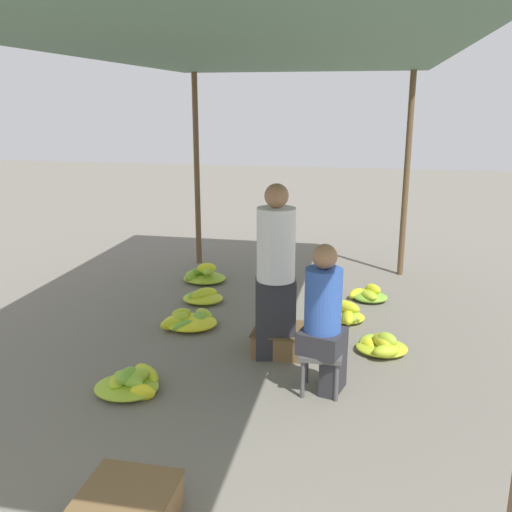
{
  "coord_description": "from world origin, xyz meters",
  "views": [
    {
      "loc": [
        1.02,
        -1.1,
        2.33
      ],
      "look_at": [
        0.0,
        3.88,
        0.95
      ],
      "focal_mm": 40.0,
      "sensor_mm": 36.0,
      "label": 1
    }
  ],
  "objects": [
    {
      "name": "crate_near",
      "position": [
        -0.24,
        1.42,
        0.12
      ],
      "size": [
        0.52,
        0.52,
        0.23
      ],
      "color": "olive",
      "rests_on": "ground"
    },
    {
      "name": "banana_pile_left_1",
      "position": [
        -0.83,
        4.34,
        0.06
      ],
      "size": [
        0.58,
        0.62,
        0.17
      ],
      "color": "#B3CC2C",
      "rests_on": "ground"
    },
    {
      "name": "banana_pile_left_2",
      "position": [
        -0.91,
        5.13,
        0.07
      ],
      "size": [
        0.48,
        0.42,
        0.17
      ],
      "color": "#C7D429",
      "rests_on": "ground"
    },
    {
      "name": "canopy_post_back_right",
      "position": [
        1.46,
        6.77,
        1.36
      ],
      "size": [
        0.08,
        0.08,
        2.72
      ],
      "primitive_type": "cylinder",
      "color": "brown",
      "rests_on": "ground"
    },
    {
      "name": "shopper_walking_mid",
      "position": [
        0.2,
        3.78,
        0.85
      ],
      "size": [
        0.42,
        0.42,
        1.65
      ],
      "color": "#2D2D33",
      "rests_on": "ground"
    },
    {
      "name": "banana_pile_left_3",
      "position": [
        -1.12,
        5.86,
        0.1
      ],
      "size": [
        0.57,
        0.5,
        0.28
      ],
      "color": "#8DBD33",
      "rests_on": "ground"
    },
    {
      "name": "banana_pile_right_1",
      "position": [
        0.83,
        4.81,
        0.08
      ],
      "size": [
        0.42,
        0.46,
        0.23
      ],
      "color": "#B7CD2B",
      "rests_on": "ground"
    },
    {
      "name": "stool",
      "position": [
        0.69,
        3.21,
        0.3
      ],
      "size": [
        0.34,
        0.34,
        0.36
      ],
      "color": "#4C4C4C",
      "rests_on": "ground"
    },
    {
      "name": "banana_pile_right_0",
      "position": [
        1.04,
        5.58,
        0.07
      ],
      "size": [
        0.5,
        0.52,
        0.2
      ],
      "color": "yellow",
      "rests_on": "ground"
    },
    {
      "name": "crate_mid",
      "position": [
        0.22,
        3.92,
        0.12
      ],
      "size": [
        0.5,
        0.5,
        0.24
      ],
      "color": "brown",
      "rests_on": "ground"
    },
    {
      "name": "vendor_seated",
      "position": [
        0.7,
        3.21,
        0.65
      ],
      "size": [
        0.42,
        0.42,
        1.26
      ],
      "color": "#2D2D33",
      "rests_on": "ground"
    },
    {
      "name": "banana_pile_left_0",
      "position": [
        -0.86,
        2.89,
        0.08
      ],
      "size": [
        0.56,
        0.61,
        0.23
      ],
      "color": "#88BB34",
      "rests_on": "ground"
    },
    {
      "name": "canopy_tarp",
      "position": [
        0.0,
        3.53,
        2.74
      ],
      "size": [
        3.32,
        6.87,
        0.04
      ],
      "primitive_type": "cube",
      "color": "#567A60",
      "rests_on": "canopy_post_front_left"
    },
    {
      "name": "banana_pile_right_2",
      "position": [
        1.17,
        4.07,
        0.08
      ],
      "size": [
        0.51,
        0.53,
        0.23
      ],
      "color": "#BBCF2B",
      "rests_on": "ground"
    },
    {
      "name": "canopy_post_back_left",
      "position": [
        -1.46,
        6.77,
        1.36
      ],
      "size": [
        0.08,
        0.08,
        2.72
      ],
      "primitive_type": "cylinder",
      "color": "brown",
      "rests_on": "ground"
    }
  ]
}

